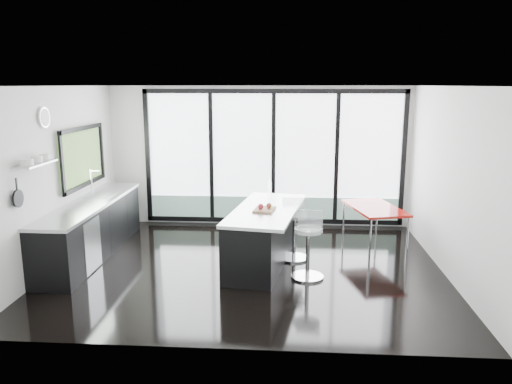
# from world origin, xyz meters

# --- Properties ---
(floor) EXTENTS (6.00, 5.00, 0.00)m
(floor) POSITION_xyz_m (0.00, 0.00, 0.00)
(floor) COLOR black
(floor) RESTS_ON ground
(ceiling) EXTENTS (6.00, 5.00, 0.00)m
(ceiling) POSITION_xyz_m (0.00, 0.00, 2.80)
(ceiling) COLOR white
(ceiling) RESTS_ON wall_back
(wall_back) EXTENTS (6.00, 0.09, 2.80)m
(wall_back) POSITION_xyz_m (0.27, 2.47, 1.27)
(wall_back) COLOR silver
(wall_back) RESTS_ON ground
(wall_front) EXTENTS (6.00, 0.00, 2.80)m
(wall_front) POSITION_xyz_m (0.00, -2.50, 1.40)
(wall_front) COLOR silver
(wall_front) RESTS_ON ground
(wall_left) EXTENTS (0.26, 5.00, 2.80)m
(wall_left) POSITION_xyz_m (-2.97, 0.27, 1.56)
(wall_left) COLOR silver
(wall_left) RESTS_ON ground
(wall_right) EXTENTS (0.00, 5.00, 2.80)m
(wall_right) POSITION_xyz_m (3.00, 0.00, 1.40)
(wall_right) COLOR silver
(wall_right) RESTS_ON ground
(counter_cabinets) EXTENTS (0.69, 3.24, 1.36)m
(counter_cabinets) POSITION_xyz_m (-2.67, 0.40, 0.46)
(counter_cabinets) COLOR black
(counter_cabinets) RESTS_ON floor
(island) EXTENTS (1.28, 2.37, 1.19)m
(island) POSITION_xyz_m (0.20, 0.20, 0.47)
(island) COLOR black
(island) RESTS_ON floor
(bar_stool_near) EXTENTS (0.57, 0.57, 0.77)m
(bar_stool_near) POSITION_xyz_m (0.91, -0.38, 0.39)
(bar_stool_near) COLOR silver
(bar_stool_near) RESTS_ON floor
(bar_stool_far) EXTENTS (0.53, 0.53, 0.77)m
(bar_stool_far) POSITION_xyz_m (0.72, 0.43, 0.39)
(bar_stool_far) COLOR silver
(bar_stool_far) RESTS_ON floor
(red_table) EXTENTS (1.07, 1.49, 0.72)m
(red_table) POSITION_xyz_m (2.13, 1.21, 0.36)
(red_table) COLOR #98110C
(red_table) RESTS_ON floor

